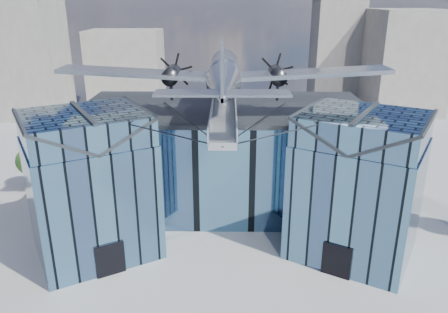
{
  "coord_description": "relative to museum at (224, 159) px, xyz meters",
  "views": [
    {
      "loc": [
        0.35,
        -32.53,
        19.74
      ],
      "look_at": [
        0.0,
        2.0,
        7.2
      ],
      "focal_mm": 35.0,
      "sensor_mm": 36.0,
      "label": 1
    }
  ],
  "objects": [
    {
      "name": "bg_towers",
      "position": [
        1.45,
        44.67,
        4.47
      ],
      "size": [
        77.0,
        24.5,
        26.0
      ],
      "color": "slate",
      "rests_on": "ground"
    },
    {
      "name": "museum",
      "position": [
        0.0,
        0.0,
        0.0
      ],
      "size": [
        32.88,
        24.5,
        17.6
      ],
      "color": "#466D8E",
      "rests_on": "ground"
    },
    {
      "name": "ground_plane",
      "position": [
        -0.0,
        -5.82,
        -5.54
      ],
      "size": [
        120.0,
        120.0,
        0.0
      ],
      "primitive_type": "plane",
      "color": "gray"
    },
    {
      "name": "tree_side_w",
      "position": [
        -21.19,
        5.74,
        -2.42
      ],
      "size": [
        3.09,
        3.09,
        4.6
      ],
      "rotation": [
        0.0,
        0.0,
        0.05
      ],
      "color": "#382316",
      "rests_on": "ground"
    }
  ]
}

